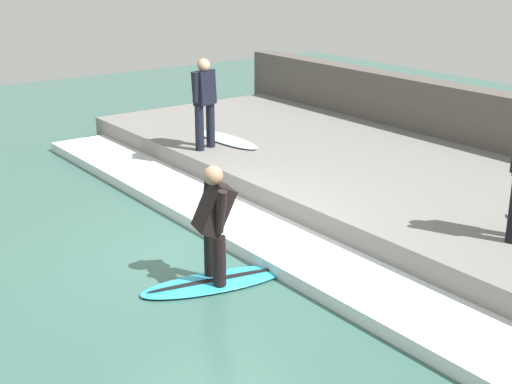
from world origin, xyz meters
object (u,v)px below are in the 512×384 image
at_px(surfer_riding, 214,218).
at_px(surfer_waiting_near, 204,99).
at_px(surfboard_riding, 215,282).
at_px(surfboard_waiting_near, 227,139).

xyz_separation_m(surfer_riding, surfer_waiting_near, (2.32, 3.81, 0.52)).
bearing_deg(surfer_riding, surfer_waiting_near, 58.63).
relative_size(surfer_riding, surfer_waiting_near, 0.90).
relative_size(surfboard_riding, surfboard_waiting_near, 1.12).
relative_size(surfboard_riding, surfer_riding, 1.36).
bearing_deg(surfboard_riding, surfboard_waiting_near, 53.89).
xyz_separation_m(surfboard_riding, surfboard_waiting_near, (2.93, 4.01, 0.47)).
bearing_deg(surfer_riding, surfboard_waiting_near, 53.89).
relative_size(surfboard_riding, surfer_waiting_near, 1.22).
height_order(surfboard_riding, surfer_riding, surfer_riding).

